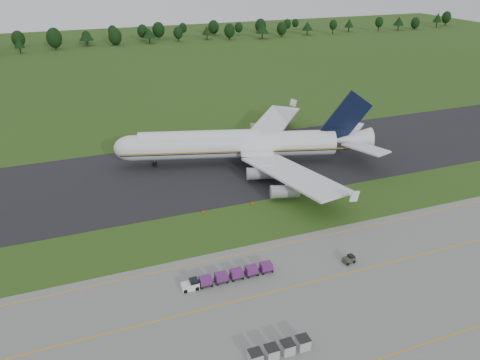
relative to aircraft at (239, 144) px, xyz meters
name	(u,v)px	position (x,y,z in m)	size (l,w,h in m)	color
ground	(222,228)	(-14.58, -29.17, -5.46)	(600.00, 600.00, 0.00)	#284815
apron	(299,346)	(-14.58, -63.17, -5.43)	(300.00, 52.00, 0.06)	slate
taxiway	(187,173)	(-14.58, -1.17, -5.42)	(300.00, 40.00, 0.08)	black
apron_markings	(278,313)	(-14.58, -56.15, -5.40)	(300.00, 30.20, 0.01)	#D09A0C
tree_line	(94,37)	(-19.83, 190.87, 0.68)	(524.36, 21.78, 11.69)	black
aircraft	(239,144)	(0.00, 0.00, 0.00)	(68.23, 63.90, 19.13)	white
baggage_train	(227,276)	(-19.32, -45.66, -4.51)	(16.18, 1.72, 1.65)	white
utility_cart	(349,260)	(2.81, -48.57, -4.85)	(2.20, 1.49, 1.14)	#333726
uld_row	(280,350)	(-17.92, -63.66, -4.51)	(9.01, 1.81, 1.78)	#AEAEAE
edge_markers	(252,203)	(-5.24, -22.28, -5.19)	(23.22, 0.30, 0.60)	#E73D07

